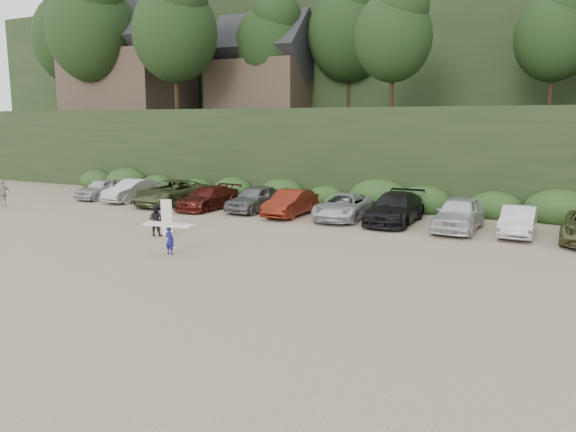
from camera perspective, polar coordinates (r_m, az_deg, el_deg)
The scene contains 6 objects.
ground at distance 21.62m, azimuth -6.39°, elevation -4.36°, with size 120.00×120.00×0.00m, color tan.
hillside_backdrop at distance 54.98m, azimuth 15.21°, elevation 15.64°, with size 90.00×41.50×28.00m.
parked_cars at distance 30.15m, azimuth 4.21°, elevation 1.11°, with size 33.88×6.04×1.64m.
distant_walker at distance 38.44m, azimuth -26.99°, elevation 2.07°, with size 0.97×0.40×1.65m, color #B4AA98.
child_surfer at distance 22.52m, azimuth -11.95°, elevation -1.75°, with size 2.11×0.82×1.23m.
adult_surfer at distance 26.27m, azimuth -13.19°, elevation -0.39°, with size 1.22×0.70×1.71m.
Camera 1 is at (11.71, -17.40, 5.24)m, focal length 35.00 mm.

